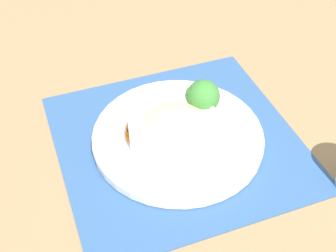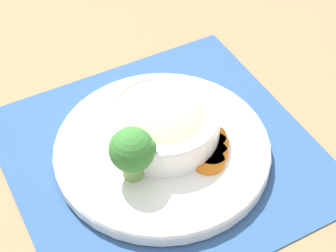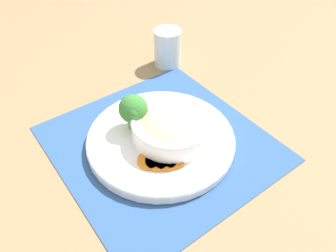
% 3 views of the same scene
% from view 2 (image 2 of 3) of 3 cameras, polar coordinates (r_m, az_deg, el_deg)
% --- Properties ---
extents(ground_plane, '(4.00, 4.00, 0.00)m').
position_cam_2_polar(ground_plane, '(0.79, -0.58, -3.00)').
color(ground_plane, '#8C704C').
extents(placemat, '(0.45, 0.44, 0.00)m').
position_cam_2_polar(placemat, '(0.79, -0.58, -2.90)').
color(placemat, '#2D5184').
rests_on(placemat, ground_plane).
extents(plate, '(0.30, 0.30, 0.02)m').
position_cam_2_polar(plate, '(0.78, -0.58, -2.27)').
color(plate, white).
rests_on(plate, placemat).
extents(bowl, '(0.16, 0.16, 0.06)m').
position_cam_2_polar(bowl, '(0.77, -0.45, 0.50)').
color(bowl, white).
rests_on(bowl, plate).
extents(broccoli_floret, '(0.06, 0.06, 0.08)m').
position_cam_2_polar(broccoli_floret, '(0.71, -3.65, -2.55)').
color(broccoli_floret, '#759E51').
rests_on(broccoli_floret, plate).
extents(carrot_slice_near, '(0.05, 0.05, 0.01)m').
position_cam_2_polar(carrot_slice_near, '(0.76, 4.12, -3.58)').
color(carrot_slice_near, orange).
rests_on(carrot_slice_near, plate).
extents(carrot_slice_middle, '(0.05, 0.05, 0.01)m').
position_cam_2_polar(carrot_slice_middle, '(0.77, 4.45, -2.75)').
color(carrot_slice_middle, orange).
rests_on(carrot_slice_middle, plate).
extents(carrot_slice_far, '(0.05, 0.05, 0.01)m').
position_cam_2_polar(carrot_slice_far, '(0.78, 4.52, -1.91)').
color(carrot_slice_far, orange).
rests_on(carrot_slice_far, plate).
extents(carrot_slice_extra, '(0.05, 0.05, 0.01)m').
position_cam_2_polar(carrot_slice_extra, '(0.79, 4.34, -1.08)').
color(carrot_slice_extra, orange).
rests_on(carrot_slice_extra, plate).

